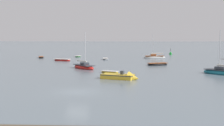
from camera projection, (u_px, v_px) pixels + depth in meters
The scene contains 12 objects.
ground_plane at pixel (77, 92), 32.67m from camera, with size 800.00×800.00×0.00m, color slate.
rowboat_moored_0 at pixel (105, 59), 79.85m from camera, with size 1.70×3.81×0.58m.
rowboat_moored_1 at pixel (41, 57), 85.92m from camera, with size 2.53×4.27×0.64m.
rowboat_moored_2 at pixel (157, 64), 63.60m from camera, with size 4.96×3.22×0.74m.
sailboat_moored_2 at pixel (222, 72), 48.01m from camera, with size 6.22×6.32×7.59m.
rowboat_moored_4 at pixel (62, 60), 75.30m from camera, with size 4.88×3.05×0.73m.
motorboat_moored_2 at pixel (123, 77), 42.46m from camera, with size 5.87×3.72×1.90m.
rowboat_moored_5 at pixel (110, 72), 49.92m from camera, with size 3.38×2.40×0.51m.
rowboat_moored_6 at pixel (78, 56), 90.05m from camera, with size 1.76×3.77×0.57m.
sailboat_moored_3 at pixel (154, 57), 85.11m from camera, with size 6.46×2.55×7.06m.
sailboat_moored_4 at pixel (84, 67), 56.95m from camera, with size 5.63×6.42×7.35m.
channel_buoy at pixel (171, 53), 101.47m from camera, with size 0.90×0.90×2.30m.
Camera 1 is at (5.53, -32.02, 6.06)m, focal length 47.27 mm.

